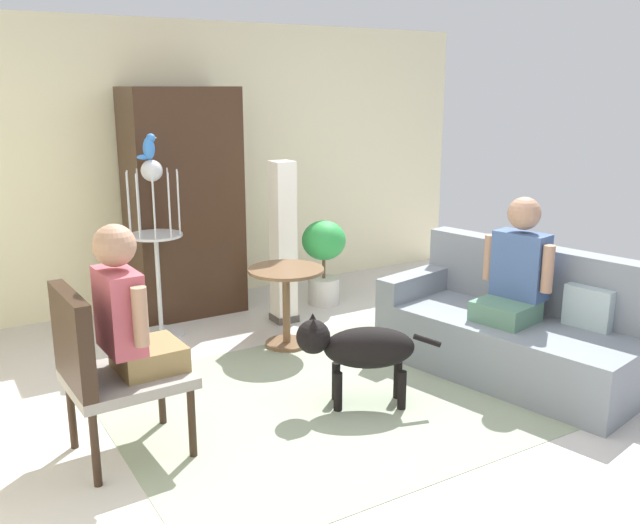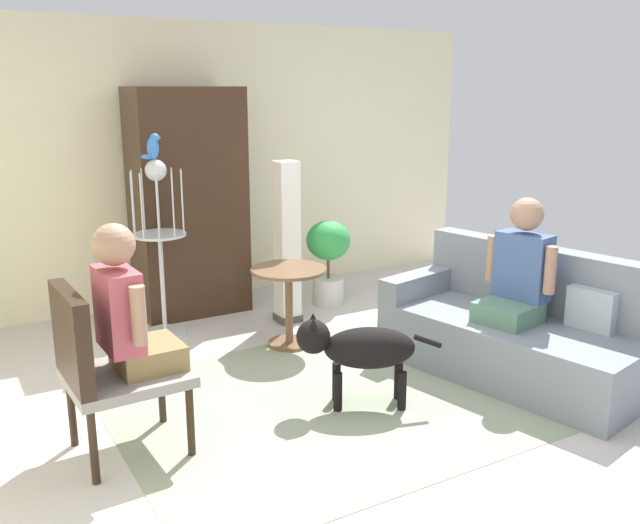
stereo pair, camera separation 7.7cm
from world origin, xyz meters
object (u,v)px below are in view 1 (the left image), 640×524
object	(u,v)px
person_on_couch	(517,269)
dog	(359,348)
person_on_armchair	(128,312)
bird_cage_stand	(156,244)
couch	(512,330)
armchair	(102,363)
parrot	(149,147)
column_lamp	(283,244)
armoire_cabinet	(183,203)
potted_plant	(324,254)
round_end_table	(286,294)

from	to	relation	value
person_on_couch	dog	size ratio (longest dim) A/B	1.01
person_on_armchair	person_on_couch	bearing A→B (deg)	-6.68
bird_cage_stand	couch	bearing A→B (deg)	-45.99
couch	person_on_couch	size ratio (longest dim) A/B	2.30
person_on_couch	armchair	bearing A→B (deg)	173.81
parrot	column_lamp	world-z (taller)	parrot
armchair	dog	bearing A→B (deg)	-5.83
armchair	person_on_armchair	distance (m)	0.30
armoire_cabinet	parrot	bearing A→B (deg)	-130.67
couch	bird_cage_stand	size ratio (longest dim) A/B	1.35
person_on_armchair	armoire_cabinet	distance (m)	2.51
armchair	bird_cage_stand	bearing A→B (deg)	63.10
couch	potted_plant	world-z (taller)	couch
potted_plant	round_end_table	bearing A→B (deg)	-136.55
armchair	person_on_couch	distance (m)	2.79
armchair	person_on_armchair	xyz separation A→B (m)	(0.16, 0.01, 0.26)
column_lamp	armoire_cabinet	world-z (taller)	armoire_cabinet
armoire_cabinet	potted_plant	bearing A→B (deg)	-21.40
person_on_armchair	armoire_cabinet	xyz separation A→B (m)	(1.15, 2.23, 0.17)
round_end_table	armoire_cabinet	distance (m)	1.41
person_on_couch	column_lamp	bearing A→B (deg)	114.86
potted_plant	column_lamp	distance (m)	0.64
parrot	armchair	bearing A→B (deg)	-116.59
armchair	person_on_armchair	world-z (taller)	person_on_armchair
armchair	armoire_cabinet	size ratio (longest dim) A/B	0.49
potted_plant	armoire_cabinet	xyz separation A→B (m)	(-1.17, 0.46, 0.51)
parrot	armoire_cabinet	world-z (taller)	armoire_cabinet
dog	couch	bearing A→B (deg)	-5.07
potted_plant	parrot	bearing A→B (deg)	-178.23
round_end_table	column_lamp	world-z (taller)	column_lamp
potted_plant	armoire_cabinet	bearing A→B (deg)	158.60
armchair	column_lamp	xyz separation A→B (m)	(1.92, 1.53, 0.12)
dog	column_lamp	world-z (taller)	column_lamp
person_on_armchair	bird_cage_stand	world-z (taller)	bird_cage_stand
round_end_table	potted_plant	bearing A→B (deg)	43.45
armchair	person_on_armchair	size ratio (longest dim) A/B	1.18
armchair	person_on_armchair	bearing A→B (deg)	2.22
couch	dog	size ratio (longest dim) A/B	2.33
couch	person_on_couch	bearing A→B (deg)	-139.68
round_end_table	dog	size ratio (longest dim) A/B	0.75
dog	armoire_cabinet	distance (m)	2.48
parrot	column_lamp	bearing A→B (deg)	-10.39
couch	armoire_cabinet	world-z (taller)	armoire_cabinet
couch	armoire_cabinet	bearing A→B (deg)	120.94
armchair	round_end_table	bearing A→B (deg)	31.14
person_on_couch	bird_cage_stand	world-z (taller)	bird_cage_stand
armchair	dog	xyz separation A→B (m)	(1.55, -0.16, -0.18)
couch	armoire_cabinet	size ratio (longest dim) A/B	0.98
bird_cage_stand	potted_plant	bearing A→B (deg)	1.79
dog	parrot	distance (m)	2.31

